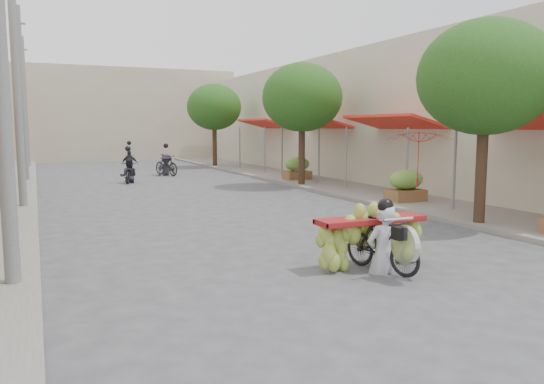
{
  "coord_description": "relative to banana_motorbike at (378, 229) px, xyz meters",
  "views": [
    {
      "loc": [
        -4.98,
        -6.13,
        2.57
      ],
      "look_at": [
        -0.12,
        4.76,
        1.1
      ],
      "focal_mm": 35.0,
      "sensor_mm": 36.0,
      "label": 1
    }
  ],
  "objects": [
    {
      "name": "ground",
      "position": [
        -0.57,
        -1.63,
        -0.74
      ],
      "size": [
        120.0,
        120.0,
        0.0
      ],
      "primitive_type": "plane",
      "color": "#505055",
      "rests_on": "ground"
    },
    {
      "name": "sidewalk_right",
      "position": [
        6.43,
        13.37,
        -0.68
      ],
      "size": [
        4.0,
        60.0,
        0.12
      ],
      "primitive_type": "cube",
      "color": "gray",
      "rests_on": "ground"
    },
    {
      "name": "shophouse_row_right",
      "position": [
        11.42,
        12.37,
        2.26
      ],
      "size": [
        9.77,
        40.0,
        6.0
      ],
      "color": "beige",
      "rests_on": "ground"
    },
    {
      "name": "far_building",
      "position": [
        -0.57,
        36.37,
        2.76
      ],
      "size": [
        20.0,
        6.0,
        7.0
      ],
      "primitive_type": "cube",
      "color": "#B6A890",
      "rests_on": "ground"
    },
    {
      "name": "utility_pole_mid",
      "position": [
        -5.97,
        10.37,
        3.28
      ],
      "size": [
        0.6,
        0.24,
        8.0
      ],
      "color": "slate",
      "rests_on": "ground"
    },
    {
      "name": "utility_pole_far",
      "position": [
        -5.97,
        19.37,
        3.28
      ],
      "size": [
        0.6,
        0.24,
        8.0
      ],
      "color": "slate",
      "rests_on": "ground"
    },
    {
      "name": "utility_pole_back",
      "position": [
        -5.97,
        28.37,
        3.28
      ],
      "size": [
        0.6,
        0.24,
        8.0
      ],
      "color": "slate",
      "rests_on": "ground"
    },
    {
      "name": "street_tree_near",
      "position": [
        4.83,
        2.37,
        3.04
      ],
      "size": [
        3.4,
        3.4,
        5.25
      ],
      "color": "#3A2719",
      "rests_on": "ground"
    },
    {
      "name": "street_tree_mid",
      "position": [
        4.83,
        12.37,
        3.04
      ],
      "size": [
        3.4,
        3.4,
        5.25
      ],
      "color": "#3A2719",
      "rests_on": "ground"
    },
    {
      "name": "street_tree_far",
      "position": [
        4.83,
        24.37,
        3.04
      ],
      "size": [
        3.4,
        3.4,
        5.25
      ],
      "color": "#3A2719",
      "rests_on": "ground"
    },
    {
      "name": "produce_crate_mid",
      "position": [
        5.63,
        6.37,
        -0.03
      ],
      "size": [
        1.2,
        0.88,
        1.16
      ],
      "color": "brown",
      "rests_on": "ground"
    },
    {
      "name": "produce_crate_far",
      "position": [
        5.63,
        14.37,
        -0.03
      ],
      "size": [
        1.2,
        0.88,
        1.16
      ],
      "color": "brown",
      "rests_on": "ground"
    },
    {
      "name": "banana_motorbike",
      "position": [
        0.0,
        0.0,
        0.0
      ],
      "size": [
        2.2,
        1.85,
        2.25
      ],
      "color": "black",
      "rests_on": "ground"
    },
    {
      "name": "market_umbrella",
      "position": [
        5.28,
        5.31,
        1.77
      ],
      "size": [
        2.56,
        2.56,
        1.82
      ],
      "rotation": [
        0.0,
        0.0,
        0.34
      ],
      "color": "#AD171D",
      "rests_on": "ground"
    },
    {
      "name": "pedestrian",
      "position": [
        5.59,
        14.24,
        0.16
      ],
      "size": [
        0.83,
        0.56,
        1.56
      ],
      "rotation": [
        0.0,
        0.0,
        3.28
      ],
      "color": "white",
      "rests_on": "ground"
    },
    {
      "name": "bg_motorbike_a",
      "position": [
        -1.69,
        17.03,
        0.01
      ],
      "size": [
        0.94,
        1.67,
        1.95
      ],
      "color": "black",
      "rests_on": "ground"
    },
    {
      "name": "bg_motorbike_b",
      "position": [
        0.72,
        19.99,
        0.08
      ],
      "size": [
        1.26,
        1.97,
        1.95
      ],
      "color": "black",
      "rests_on": "ground"
    },
    {
      "name": "bg_motorbike_c",
      "position": [
        -0.28,
        25.58,
        0.09
      ],
      "size": [
        1.04,
        1.49,
        1.95
      ],
      "color": "black",
      "rests_on": "ground"
    }
  ]
}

